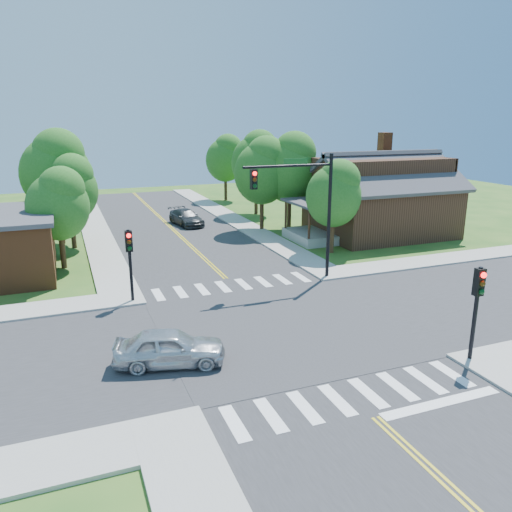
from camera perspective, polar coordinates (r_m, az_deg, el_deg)
name	(u,v)px	position (r m, az deg, el deg)	size (l,w,h in m)	color
ground	(278,328)	(22.57, 2.54, -8.21)	(100.00, 100.00, 0.00)	#27581B
road_ns	(278,327)	(22.56, 2.54, -8.16)	(10.00, 90.00, 0.04)	#2D2D30
road_ew	(278,327)	(22.56, 2.54, -8.15)	(90.00, 10.00, 0.04)	#2D2D30
intersection_patch	(278,328)	(22.57, 2.54, -8.21)	(10.20, 10.20, 0.06)	#2D2D30
sidewalk_ne	(374,229)	(43.28, 13.30, 3.06)	(40.00, 40.00, 0.14)	#9E9B93
crosswalk_north	(233,285)	(27.95, -2.62, -3.36)	(8.85, 2.00, 0.01)	white
crosswalk_south	(353,396)	(17.69, 10.99, -15.46)	(8.85, 2.00, 0.01)	white
centerline	(278,327)	(22.55, 2.54, -8.10)	(0.30, 90.00, 0.01)	gold
stop_bar	(441,404)	(18.14, 20.40, -15.56)	(4.60, 0.45, 0.09)	white
signal_mast_ne	(303,198)	(27.73, 5.40, 6.67)	(5.30, 0.42, 7.20)	black
signal_pole_se	(478,297)	(20.34, 24.01, -4.25)	(0.34, 0.42, 3.80)	black
signal_pole_nw	(130,252)	(25.43, -14.25, 0.41)	(0.34, 0.42, 3.80)	black
house_ne	(380,193)	(41.03, 14.01, 6.98)	(13.05, 8.80, 7.11)	#311A11
tree_e_a	(335,192)	(34.42, 9.02, 7.22)	(3.81, 3.62, 6.47)	#382314
tree_e_b	(291,166)	(41.35, 4.04, 10.23)	(4.77, 4.53, 8.11)	#382314
tree_e_c	(257,159)	(48.45, 0.12, 11.01)	(4.75, 4.52, 8.08)	#382314
tree_e_d	(226,157)	(57.00, -3.45, 11.22)	(4.38, 4.16, 7.44)	#382314
tree_w_a	(59,202)	(32.63, -21.60, 5.73)	(3.73, 3.54, 6.34)	#382314
tree_w_b	(57,169)	(39.18, -21.83, 9.21)	(4.96, 4.72, 8.44)	#382314
tree_w_c	(51,169)	(46.74, -22.37, 9.23)	(4.41, 4.19, 7.50)	#382314
tree_w_d	(52,165)	(56.20, -22.24, 9.56)	(3.93, 3.74, 6.69)	#382314
tree_house	(263,169)	(41.04, 0.82, 9.91)	(4.57, 4.34, 7.76)	#382314
tree_bldg	(70,187)	(37.61, -20.51, 7.43)	(3.98, 3.78, 6.77)	#382314
car_silver	(170,348)	(19.34, -9.84, -10.35)	(4.45, 2.69, 1.42)	silver
car_dgrey	(186,218)	(44.09, -7.99, 4.34)	(2.61, 4.83, 1.33)	#303336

